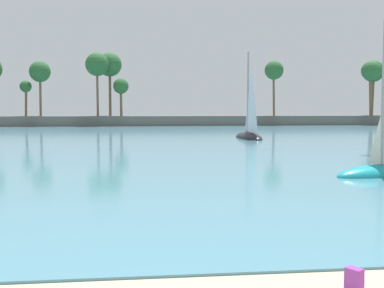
% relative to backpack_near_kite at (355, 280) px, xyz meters
% --- Properties ---
extents(sea, '(220.00, 117.70, 0.06)m').
position_rel_backpack_near_kite_xyz_m(sea, '(-3.77, 59.92, -0.18)').
color(sea, teal).
rests_on(sea, ground).
extents(palm_headland, '(115.04, 7.05, 13.20)m').
position_rel_backpack_near_kite_xyz_m(palm_headland, '(-5.11, 78.75, 3.80)').
color(palm_headland, '#605B54').
rests_on(palm_headland, ground).
extents(backpack_near_kite, '(0.37, 0.36, 0.44)m').
position_rel_backpack_near_kite_xyz_m(backpack_near_kite, '(0.00, 0.00, 0.00)').
color(backpack_near_kite, purple).
rests_on(backpack_near_kite, ground).
extents(sailboat_mid_bay, '(2.58, 6.92, 9.83)m').
position_rel_backpack_near_kite_xyz_m(sailboat_mid_bay, '(7.80, 41.48, 0.74)').
color(sailboat_mid_bay, black).
rests_on(sailboat_mid_bay, sea).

